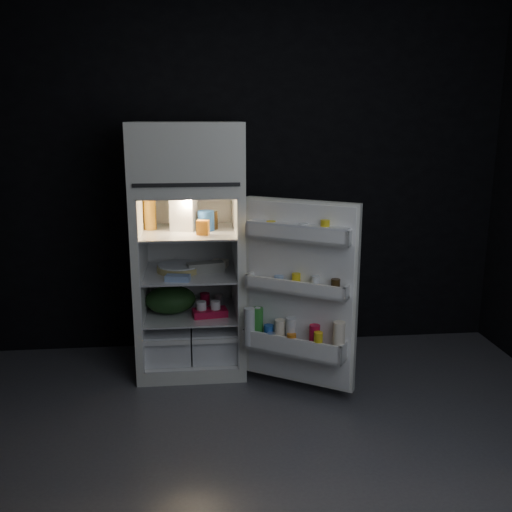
{
  "coord_description": "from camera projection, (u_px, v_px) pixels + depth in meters",
  "views": [
    {
      "loc": [
        -0.38,
        -2.71,
        1.81
      ],
      "look_at": [
        -0.01,
        1.0,
        0.9
      ],
      "focal_mm": 40.0,
      "sensor_mm": 36.0,
      "label": 1
    }
  ],
  "objects": [
    {
      "name": "floor",
      "position": [
        276.0,
        461.0,
        3.09
      ],
      "size": [
        4.0,
        3.4,
        0.0
      ],
      "primitive_type": "cube",
      "color": "#535358",
      "rests_on": "ground"
    },
    {
      "name": "wall_back",
      "position": [
        248.0,
        178.0,
        4.41
      ],
      "size": [
        4.0,
        0.0,
        2.7
      ],
      "primitive_type": "cube",
      "color": "black",
      "rests_on": "ground"
    },
    {
      "name": "wall_front",
      "position": [
        397.0,
        358.0,
        1.12
      ],
      "size": [
        4.0,
        0.0,
        2.7
      ],
      "primitive_type": "cube",
      "color": "black",
      "rests_on": "ground"
    },
    {
      "name": "refrigerator",
      "position": [
        189.0,
        239.0,
        4.09
      ],
      "size": [
        0.76,
        0.71,
        1.78
      ],
      "color": "white",
      "rests_on": "ground"
    },
    {
      "name": "fridge_door",
      "position": [
        298.0,
        298.0,
        3.67
      ],
      "size": [
        0.71,
        0.54,
        1.22
      ],
      "color": "white",
      "rests_on": "ground"
    },
    {
      "name": "milk_jug",
      "position": [
        184.0,
        213.0,
        4.04
      ],
      "size": [
        0.2,
        0.2,
        0.24
      ],
      "primitive_type": "cube",
      "rotation": [
        0.0,
        0.0,
        -0.23
      ],
      "color": "white",
      "rests_on": "refrigerator"
    },
    {
      "name": "mayo_jar",
      "position": [
        206.0,
        221.0,
        4.04
      ],
      "size": [
        0.15,
        0.15,
        0.14
      ],
      "primitive_type": "cylinder",
      "rotation": [
        0.0,
        0.0,
        0.34
      ],
      "color": "#1C4A9B",
      "rests_on": "refrigerator"
    },
    {
      "name": "jam_jar",
      "position": [
        211.0,
        220.0,
        4.09
      ],
      "size": [
        0.12,
        0.12,
        0.13
      ],
      "primitive_type": "cylinder",
      "rotation": [
        0.0,
        0.0,
        0.33
      ],
      "color": "#32210D",
      "rests_on": "refrigerator"
    },
    {
      "name": "amber_bottle",
      "position": [
        150.0,
        214.0,
        4.06
      ],
      "size": [
        0.11,
        0.11,
        0.22
      ],
      "primitive_type": "cylinder",
      "rotation": [
        0.0,
        0.0,
        0.32
      ],
      "color": "orange",
      "rests_on": "refrigerator"
    },
    {
      "name": "small_carton",
      "position": [
        203.0,
        228.0,
        3.89
      ],
      "size": [
        0.09,
        0.08,
        0.1
      ],
      "primitive_type": "cube",
      "rotation": [
        0.0,
        0.0,
        -0.24
      ],
      "color": "orange",
      "rests_on": "refrigerator"
    },
    {
      "name": "egg_carton",
      "position": [
        206.0,
        267.0,
        4.09
      ],
      "size": [
        0.27,
        0.15,
        0.07
      ],
      "primitive_type": "cube",
      "rotation": [
        0.0,
        0.0,
        0.19
      ],
      "color": "gray",
      "rests_on": "refrigerator"
    },
    {
      "name": "pie",
      "position": [
        180.0,
        268.0,
        4.12
      ],
      "size": [
        0.36,
        0.36,
        0.04
      ],
      "primitive_type": "cylinder",
      "rotation": [
        0.0,
        0.0,
        -0.09
      ],
      "color": "tan",
      "rests_on": "refrigerator"
    },
    {
      "name": "flat_package",
      "position": [
        178.0,
        278.0,
        3.87
      ],
      "size": [
        0.18,
        0.11,
        0.04
      ],
      "primitive_type": "cube",
      "rotation": [
        0.0,
        0.0,
        -0.18
      ],
      "color": "#88A6D2",
      "rests_on": "refrigerator"
    },
    {
      "name": "wrapped_pkg",
      "position": [
        220.0,
        263.0,
        4.24
      ],
      "size": [
        0.14,
        0.12,
        0.05
      ],
      "primitive_type": "cube",
      "rotation": [
        0.0,
        0.0,
        -0.32
      ],
      "color": "#F8E9CB",
      "rests_on": "refrigerator"
    },
    {
      "name": "produce_bag",
      "position": [
        171.0,
        300.0,
        4.13
      ],
      "size": [
        0.42,
        0.37,
        0.2
      ],
      "primitive_type": "ellipsoid",
      "rotation": [
        0.0,
        0.0,
        0.19
      ],
      "color": "#193815",
      "rests_on": "refrigerator"
    },
    {
      "name": "yogurt_tray",
      "position": [
        210.0,
        313.0,
        4.07
      ],
      "size": [
        0.26,
        0.16,
        0.05
      ],
      "primitive_type": "cube",
      "rotation": [
        0.0,
        0.0,
        0.15
      ],
      "color": "#B60F32",
      "rests_on": "refrigerator"
    },
    {
      "name": "small_can_red",
      "position": [
        205.0,
        299.0,
        4.31
      ],
      "size": [
        0.08,
        0.08,
        0.09
      ],
      "primitive_type": "cylinder",
      "rotation": [
        0.0,
        0.0,
        0.05
      ],
      "color": "#B60F32",
      "rests_on": "refrigerator"
    },
    {
      "name": "small_can_silver",
      "position": [
        219.0,
        300.0,
        4.28
      ],
      "size": [
        0.07,
        0.07,
        0.09
      ],
      "primitive_type": "cylinder",
      "rotation": [
        0.0,
        0.0,
        -0.15
      ],
      "color": "silver",
      "rests_on": "refrigerator"
    }
  ]
}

